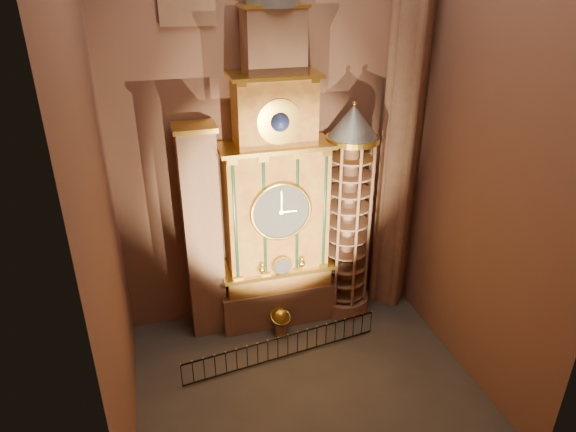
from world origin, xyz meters
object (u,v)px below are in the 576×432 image
object	(u,v)px
portrait_tower	(203,234)
stair_turret	(348,216)
astronomical_clock	(275,195)
celestial_globe	(281,319)
iron_railing	(283,347)

from	to	relation	value
portrait_tower	stair_turret	world-z (taller)	stair_turret
astronomical_clock	celestial_globe	bearing A→B (deg)	-97.48
celestial_globe	iron_railing	world-z (taller)	celestial_globe
portrait_tower	iron_railing	world-z (taller)	portrait_tower
portrait_tower	stair_turret	xyz separation A→B (m)	(6.90, -0.28, 0.12)
astronomical_clock	celestial_globe	distance (m)	6.01
portrait_tower	celestial_globe	bearing A→B (deg)	-25.00
astronomical_clock	iron_railing	bearing A→B (deg)	-99.70
celestial_globe	portrait_tower	bearing A→B (deg)	155.00
portrait_tower	stair_turret	bearing A→B (deg)	-2.33
stair_turret	iron_railing	xyz separation A→B (m)	(-4.05, -2.93, -4.62)
astronomical_clock	stair_turret	world-z (taller)	astronomical_clock
astronomical_clock	iron_railing	world-z (taller)	astronomical_clock
astronomical_clock	iron_railing	xyz separation A→B (m)	(-0.55, -3.19, -6.03)
astronomical_clock	portrait_tower	xyz separation A→B (m)	(-3.40, 0.02, -1.53)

